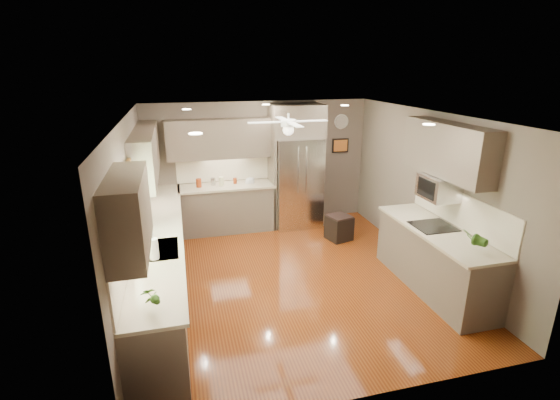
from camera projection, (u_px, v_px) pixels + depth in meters
name	position (u px, v px, depth m)	size (l,w,h in m)	color
floor	(292.00, 277.00, 6.35)	(5.00, 5.00, 0.00)	#4E1D0A
ceiling	(294.00, 116.00, 5.56)	(5.00, 5.00, 0.00)	white
wall_back	(259.00, 164.00, 8.25)	(4.50, 4.50, 0.00)	brown
wall_front	(370.00, 287.00, 3.65)	(4.50, 4.50, 0.00)	brown
wall_left	(132.00, 215.00, 5.42)	(5.00, 5.00, 0.00)	brown
wall_right	(428.00, 191.00, 6.48)	(5.00, 5.00, 0.00)	brown
canister_a	(199.00, 183.00, 7.74)	(0.10, 0.10, 0.17)	maroon
canister_b	(213.00, 182.00, 7.87)	(0.10, 0.10, 0.16)	silver
canister_c	(221.00, 181.00, 7.84)	(0.10, 0.10, 0.16)	beige
canister_d	(235.00, 181.00, 7.97)	(0.07, 0.07, 0.11)	maroon
soap_bottle	(148.00, 231.00, 5.43)	(0.09, 0.09, 0.20)	white
potted_plant_left	(150.00, 296.00, 3.83)	(0.15, 0.10, 0.28)	#2E5C1A
potted_plant_right	(474.00, 238.00, 5.03)	(0.19, 0.15, 0.35)	#2E5C1A
bowl	(250.00, 182.00, 7.99)	(0.19, 0.19, 0.05)	beige
left_run	(161.00, 259.00, 5.87)	(0.65, 4.70, 1.45)	brown
back_run	(227.00, 207.00, 8.05)	(1.85, 0.65, 1.45)	brown
uppers	(235.00, 153.00, 6.24)	(4.50, 4.70, 0.95)	brown
window	(128.00, 206.00, 4.88)	(0.05, 1.12, 0.92)	#BFF2B2
sink	(158.00, 252.00, 5.15)	(0.50, 0.70, 0.32)	silver
refrigerator	(297.00, 169.00, 8.12)	(1.06, 0.75, 2.45)	silver
right_run	(435.00, 258.00, 5.91)	(0.70, 2.20, 1.45)	brown
microwave	(439.00, 187.00, 5.85)	(0.43, 0.55, 0.34)	silver
ceiling_fan	(288.00, 125.00, 5.89)	(1.18, 1.18, 0.32)	white
recessed_lights	(284.00, 113.00, 5.92)	(2.84, 3.14, 0.01)	white
wall_clock	(341.00, 122.00, 8.40)	(0.30, 0.03, 0.30)	white
framed_print	(340.00, 146.00, 8.55)	(0.36, 0.03, 0.30)	black
stool	(339.00, 227.00, 7.68)	(0.50, 0.50, 0.48)	black
paper_towel	(154.00, 249.00, 4.82)	(0.11, 0.11, 0.28)	white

